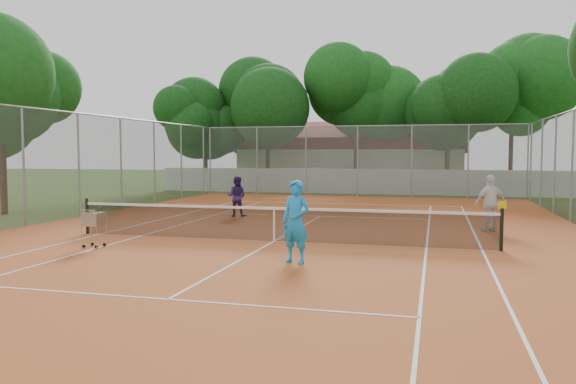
% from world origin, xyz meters
% --- Properties ---
extents(ground, '(120.00, 120.00, 0.00)m').
position_xyz_m(ground, '(0.00, 0.00, 0.00)').
color(ground, '#203C10').
rests_on(ground, ground).
extents(court_pad, '(18.00, 34.00, 0.02)m').
position_xyz_m(court_pad, '(0.00, 0.00, 0.01)').
color(court_pad, '#AC5121').
rests_on(court_pad, ground).
extents(court_lines, '(10.98, 23.78, 0.01)m').
position_xyz_m(court_lines, '(0.00, 0.00, 0.02)').
color(court_lines, white).
rests_on(court_lines, court_pad).
extents(tennis_net, '(11.88, 0.10, 0.98)m').
position_xyz_m(tennis_net, '(0.00, 0.00, 0.51)').
color(tennis_net, black).
rests_on(tennis_net, court_pad).
extents(perimeter_fence, '(18.00, 34.00, 4.00)m').
position_xyz_m(perimeter_fence, '(0.00, 0.00, 2.00)').
color(perimeter_fence, slate).
rests_on(perimeter_fence, ground).
extents(boundary_wall, '(26.00, 0.30, 1.50)m').
position_xyz_m(boundary_wall, '(0.00, 19.00, 0.75)').
color(boundary_wall, silver).
rests_on(boundary_wall, ground).
extents(clubhouse, '(16.40, 9.00, 4.40)m').
position_xyz_m(clubhouse, '(-2.00, 29.00, 2.20)').
color(clubhouse, beige).
rests_on(clubhouse, ground).
extents(tropical_trees, '(29.00, 19.00, 10.00)m').
position_xyz_m(tropical_trees, '(0.00, 22.00, 5.00)').
color(tropical_trees, '#0D3510').
rests_on(tropical_trees, ground).
extents(player_near, '(0.78, 0.63, 1.86)m').
position_xyz_m(player_near, '(1.31, -2.77, 0.95)').
color(player_near, '#1B93EA').
rests_on(player_near, court_pad).
extents(player_far_left, '(0.77, 0.61, 1.55)m').
position_xyz_m(player_far_left, '(-3.13, 5.57, 0.80)').
color(player_far_left, '#281B53').
rests_on(player_far_left, court_pad).
extents(player_far_right, '(1.13, 0.83, 1.78)m').
position_xyz_m(player_far_right, '(5.99, 3.65, 0.91)').
color(player_far_right, silver).
rests_on(player_far_right, court_pad).
extents(ball_hopper, '(0.63, 0.63, 1.00)m').
position_xyz_m(ball_hopper, '(-4.27, -2.14, 0.52)').
color(ball_hopper, silver).
rests_on(ball_hopper, court_pad).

